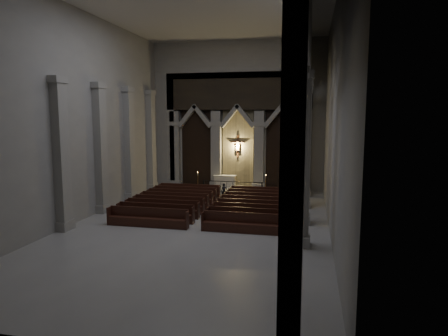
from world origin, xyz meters
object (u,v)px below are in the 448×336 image
(altar_rail, at_px, (232,185))
(candle_stand_right, at_px, (265,189))
(worshipper, at_px, (224,192))
(candle_stand_left, at_px, (198,186))
(altar, at_px, (225,181))
(pews, at_px, (212,207))

(altar_rail, xyz_separation_m, candle_stand_right, (2.61, -0.13, -0.20))
(altar_rail, xyz_separation_m, worshipper, (-0.11, -2.67, -0.03))
(worshipper, bearing_deg, candle_stand_left, 140.46)
(altar, height_order, candle_stand_right, candle_stand_right)
(candle_stand_right, relative_size, worshipper, 1.31)
(candle_stand_left, distance_m, worshipper, 3.70)
(altar, bearing_deg, candle_stand_left, -132.51)
(pews, bearing_deg, altar_rail, 90.00)
(candle_stand_right, bearing_deg, altar_rail, 177.23)
(altar, xyz_separation_m, worshipper, (0.88, -4.51, -0.03))
(altar_rail, bearing_deg, worshipper, -92.25)
(altar, height_order, candle_stand_left, candle_stand_left)
(altar_rail, height_order, candle_stand_right, candle_stand_right)
(altar, bearing_deg, worshipper, -78.94)
(candle_stand_left, height_order, candle_stand_right, candle_stand_left)
(candle_stand_right, distance_m, pews, 6.91)
(pews, distance_m, worshipper, 3.86)
(pews, height_order, worshipper, worshipper)
(candle_stand_right, relative_size, pews, 0.16)
(pews, xyz_separation_m, worshipper, (-0.11, 3.85, 0.26))
(altar_rail, distance_m, worshipper, 2.67)
(altar, relative_size, candle_stand_left, 1.16)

